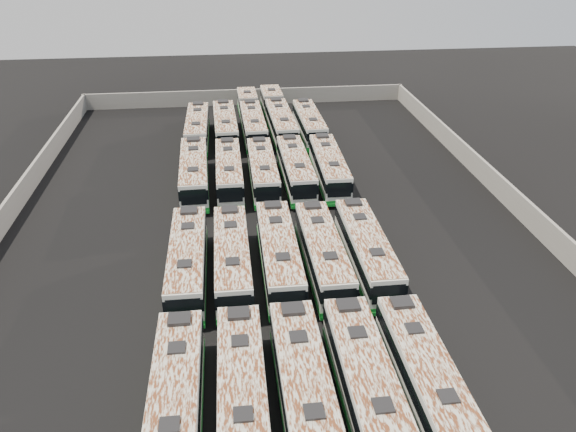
% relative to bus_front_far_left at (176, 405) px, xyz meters
% --- Properties ---
extents(ground, '(140.00, 140.00, 0.00)m').
position_rel_bus_front_far_left_xyz_m(ground, '(6.46, 20.92, -1.73)').
color(ground, black).
rests_on(ground, ground).
extents(perimeter_wall, '(45.20, 73.20, 2.20)m').
position_rel_bus_front_far_left_xyz_m(perimeter_wall, '(6.46, 20.92, -0.63)').
color(perimeter_wall, gray).
rests_on(perimeter_wall, ground).
extents(bus_front_far_left, '(2.61, 12.01, 3.38)m').
position_rel_bus_front_far_left_xyz_m(bus_front_far_left, '(0.00, 0.00, 0.00)').
color(bus_front_far_left, silver).
rests_on(bus_front_far_left, ground).
extents(bus_front_left, '(2.63, 11.89, 3.34)m').
position_rel_bus_front_far_left_xyz_m(bus_front_left, '(3.39, 0.24, -0.02)').
color(bus_front_left, silver).
rests_on(bus_front_left, ground).
extents(bus_front_center, '(2.66, 12.24, 3.44)m').
position_rel_bus_front_far_left_xyz_m(bus_front_center, '(6.65, 0.01, 0.03)').
color(bus_front_center, silver).
rests_on(bus_front_center, ground).
extents(bus_front_right, '(2.63, 12.23, 3.44)m').
position_rel_bus_front_far_left_xyz_m(bus_front_right, '(9.96, 0.01, 0.03)').
color(bus_front_right, silver).
rests_on(bus_front_right, ground).
extents(bus_front_far_right, '(2.58, 11.80, 3.32)m').
position_rel_bus_front_far_left_xyz_m(bus_front_far_right, '(13.28, 0.21, -0.03)').
color(bus_front_far_right, silver).
rests_on(bus_front_far_right, ground).
extents(bus_midfront_far_left, '(2.54, 12.01, 3.38)m').
position_rel_bus_front_far_left_xyz_m(bus_midfront_far_left, '(0.05, 13.56, 0.00)').
color(bus_midfront_far_left, silver).
rests_on(bus_midfront_far_left, ground).
extents(bus_midfront_left, '(2.52, 11.85, 3.34)m').
position_rel_bus_front_far_left_xyz_m(bus_midfront_left, '(3.24, 13.52, -0.02)').
color(bus_midfront_left, silver).
rests_on(bus_midfront_left, ground).
extents(bus_midfront_center, '(2.60, 12.14, 3.42)m').
position_rel_bus_front_far_left_xyz_m(bus_midfront_center, '(6.68, 13.66, 0.02)').
color(bus_midfront_center, silver).
rests_on(bus_midfront_center, ground).
extents(bus_midfront_right, '(2.64, 11.94, 3.36)m').
position_rel_bus_front_far_left_xyz_m(bus_midfront_right, '(9.91, 13.44, -0.01)').
color(bus_midfront_right, silver).
rests_on(bus_midfront_right, ground).
extents(bus_midfront_far_right, '(2.54, 11.99, 3.38)m').
position_rel_bus_front_far_left_xyz_m(bus_midfront_far_right, '(13.22, 13.53, -0.00)').
color(bus_midfront_far_right, silver).
rests_on(bus_midfront_far_right, ground).
extents(bus_midback_far_left, '(2.91, 12.31, 3.45)m').
position_rel_bus_front_far_left_xyz_m(bus_midback_far_left, '(0.01, 29.48, 0.04)').
color(bus_midback_far_left, silver).
rests_on(bus_midback_far_left, ground).
extents(bus_midback_left, '(2.51, 11.68, 3.29)m').
position_rel_bus_front_far_left_xyz_m(bus_midback_left, '(3.37, 29.50, -0.05)').
color(bus_midback_left, silver).
rests_on(bus_midback_left, ground).
extents(bus_midback_center, '(2.47, 11.66, 3.28)m').
position_rel_bus_front_far_left_xyz_m(bus_midback_center, '(6.67, 29.31, -0.05)').
color(bus_midback_center, silver).
rests_on(bus_midback_center, ground).
extents(bus_midback_right, '(2.64, 11.92, 3.35)m').
position_rel_bus_front_far_left_xyz_m(bus_midback_right, '(9.94, 29.37, -0.02)').
color(bus_midback_right, silver).
rests_on(bus_midback_right, ground).
extents(bus_midback_far_right, '(2.78, 11.91, 3.34)m').
position_rel_bus_front_far_left_xyz_m(bus_midback_far_right, '(13.29, 29.41, -0.02)').
color(bus_midback_far_right, silver).
rests_on(bus_midback_far_right, ground).
extents(bus_back_far_left, '(2.62, 11.88, 3.34)m').
position_rel_bus_front_far_left_xyz_m(bus_back_far_left, '(-0.03, 42.73, -0.02)').
color(bus_back_far_left, silver).
rests_on(bus_back_far_left, ground).
extents(bus_back_left, '(2.87, 12.17, 3.41)m').
position_rel_bus_front_far_left_xyz_m(bus_back_left, '(3.25, 42.88, 0.02)').
color(bus_back_left, silver).
rests_on(bus_back_left, ground).
extents(bus_back_center, '(2.83, 18.31, 3.31)m').
position_rel_bus_front_far_left_xyz_m(bus_back_center, '(6.50, 46.06, -0.04)').
color(bus_back_center, silver).
rests_on(bus_back_center, ground).
extents(bus_back_right, '(3.06, 18.98, 3.43)m').
position_rel_bus_front_far_left_xyz_m(bus_back_right, '(9.84, 46.14, 0.02)').
color(bus_back_right, silver).
rests_on(bus_back_right, ground).
extents(bus_back_far_right, '(2.62, 11.72, 3.29)m').
position_rel_bus_front_far_left_xyz_m(bus_back_far_right, '(13.30, 42.77, -0.04)').
color(bus_back_far_right, silver).
rests_on(bus_back_far_right, ground).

